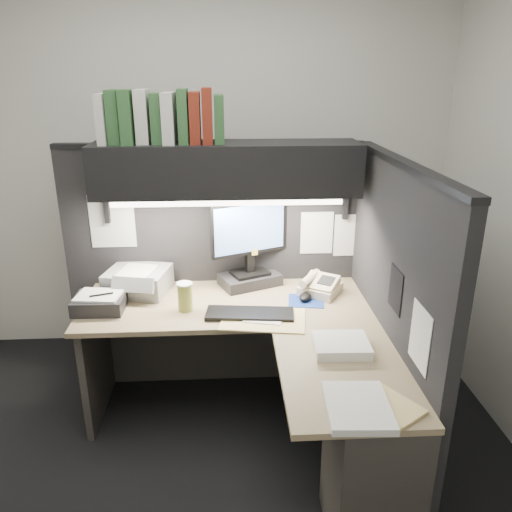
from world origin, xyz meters
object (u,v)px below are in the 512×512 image
desk (289,397)px  monitor (250,253)px  telephone (320,286)px  notebook_stack (100,303)px  keyboard (250,314)px  overhead_shelf (227,169)px  coffee_cup (185,297)px  printer (138,281)px

desk → monitor: bearing=101.4°
monitor → telephone: bearing=-43.0°
telephone → notebook_stack: bearing=-140.1°
keyboard → overhead_shelf: bearing=113.0°
telephone → coffee_cup: (-0.82, -0.19, 0.03)m
desk → notebook_stack: size_ratio=5.98×
coffee_cup → notebook_stack: size_ratio=0.56×
overhead_shelf → monitor: 0.57m
keyboard → telephone: (0.45, 0.29, 0.03)m
monitor → telephone: (0.43, -0.15, -0.18)m
monitor → keyboard: (-0.02, -0.44, -0.21)m
monitor → printer: (-0.70, -0.06, -0.15)m
desk → notebook_stack: notebook_stack is taller
keyboard → telephone: size_ratio=2.14×
telephone → overhead_shelf: bearing=-155.7°
printer → notebook_stack: (-0.18, -0.25, -0.03)m
overhead_shelf → coffee_cup: (-0.25, -0.28, -0.69)m
desk → telephone: telephone is taller
overhead_shelf → monitor: size_ratio=2.78×
printer → notebook_stack: bearing=-114.5°
printer → notebook_stack: printer is taller
overhead_shelf → notebook_stack: (-0.75, -0.25, -0.73)m
overhead_shelf → telephone: 0.93m
overhead_shelf → telephone: size_ratio=6.71×
desk → telephone: 0.79m
monitor → notebook_stack: size_ratio=1.97×
desk → printer: printer is taller
printer → monitor: bearing=17.2°
desk → monitor: size_ratio=3.05×
telephone → notebook_stack: (-1.32, -0.16, -0.00)m
overhead_shelf → coffee_cup: overhead_shelf is taller
overhead_shelf → telephone: overhead_shelf is taller
overhead_shelf → printer: bearing=179.7°
coffee_cup → printer: bearing=137.8°
telephone → coffee_cup: 0.85m
desk → overhead_shelf: 1.33m
telephone → printer: size_ratio=0.63×
desk → printer: bearing=139.0°
overhead_shelf → keyboard: (0.11, -0.38, -0.76)m
overhead_shelf → notebook_stack: size_ratio=5.46×
monitor → coffee_cup: 0.54m
keyboard → notebook_stack: bearing=177.5°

